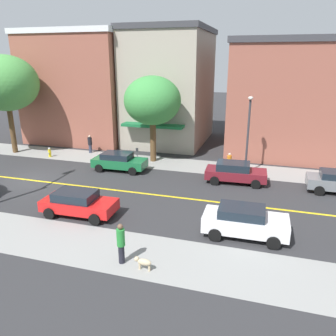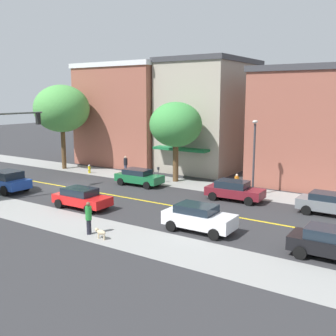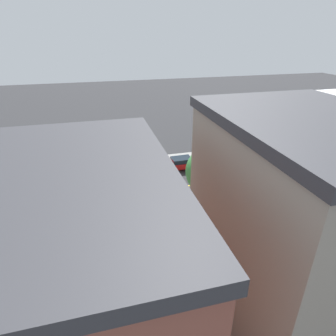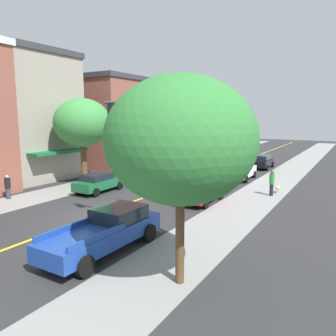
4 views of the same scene
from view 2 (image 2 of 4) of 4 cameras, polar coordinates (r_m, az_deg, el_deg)
name	(u,v)px [view 2 (image 2 of 4)]	position (r m, az deg, el deg)	size (l,w,h in m)	color
ground_plane	(63,186)	(36.04, -14.61, -2.49)	(140.00, 140.00, 0.00)	#2D2D30
sidewalk_left	(114,174)	(40.72, -7.54, -0.81)	(3.49, 126.00, 0.01)	gray
road_centerline_stripe	(63,186)	(36.04, -14.61, -2.49)	(0.20, 126.00, 0.00)	yellow
tan_rowhouse	(141,114)	(48.05, -3.87, 7.62)	(11.93, 10.65, 11.13)	#935142
pale_office_building	(209,115)	(43.13, 5.80, 7.45)	(11.45, 7.77, 11.36)	#A39989
corner_shop_building	(320,125)	(39.20, 20.55, 5.68)	(12.14, 9.76, 10.10)	#935142
street_tree_right_corner	(62,109)	(44.04, -14.72, 8.06)	(5.75, 5.75, 8.79)	brown
street_tree_left_far	(176,125)	(36.19, 1.10, 6.09)	(4.69, 4.69, 7.15)	brown
fire_hydrant	(89,169)	(41.42, -11.01, -0.12)	(0.44, 0.24, 0.87)	yellow
parking_meter	(158,172)	(36.02, -1.38, -0.64)	(0.12, 0.18, 1.44)	#4C4C51
traffic_light_mast	(9,139)	(32.56, -21.43, 3.87)	(4.50, 0.32, 6.92)	#474C47
street_lamp	(254,149)	(31.74, 12.03, 2.66)	(0.70, 0.36, 5.86)	#38383D
red_sedan_right_curb	(82,198)	(28.65, -12.06, -4.10)	(2.05, 4.20, 1.41)	red
green_sedan_left_curb	(139,177)	(35.17, -4.12, -1.24)	(2.02, 4.24, 1.41)	#196638
grey_sedan_left_curb	(332,204)	(28.46, 22.11, -4.68)	(1.96, 4.43, 1.44)	slate
maroon_sedan_left_curb	(234,190)	(30.48, 9.29, -3.09)	(2.15, 4.31, 1.47)	maroon
white_sedan_right_curb	(199,217)	(23.41, 4.34, -6.94)	(2.03, 4.15, 1.55)	silver
black_sedan_right_curb	(334,243)	(21.07, 22.27, -9.77)	(2.04, 4.19, 1.49)	black
blue_pickup_truck	(1,180)	(35.82, -22.39, -1.59)	(2.26, 5.93, 1.72)	#1E429E
pedestrian_orange_shirt	(237,183)	(32.38, 9.62, -2.16)	(0.34, 0.34, 1.63)	brown
pedestrian_black_shirt	(126,164)	(41.17, -5.99, 0.57)	(0.40, 0.40, 1.67)	#33384C
pedestrian_green_shirt	(89,217)	(23.22, -11.10, -6.80)	(0.35, 0.35, 1.87)	black
small_dog	(100,232)	(22.54, -9.48, -8.91)	(0.30, 0.77, 0.58)	#C6B28C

